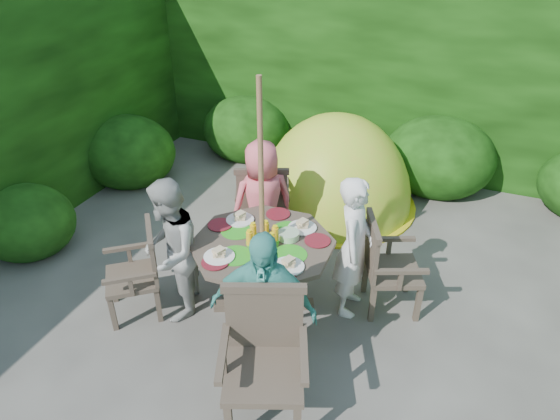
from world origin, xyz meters
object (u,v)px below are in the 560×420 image
at_px(child_back, 263,203).
at_px(patio_table, 263,253).
at_px(child_front, 263,311).
at_px(garden_chair_right, 385,265).
at_px(garden_chair_left, 139,271).
at_px(parasol_pole, 262,207).
at_px(dome_tent, 333,203).
at_px(garden_chair_front, 264,356).
at_px(garden_chair_back, 263,203).
at_px(child_right, 354,247).
at_px(child_left, 171,251).

bearing_deg(child_back, patio_table, 72.49).
xyz_separation_m(patio_table, child_front, (0.32, -0.73, 0.06)).
bearing_deg(patio_table, garden_chair_right, 24.07).
height_order(garden_chair_left, child_back, child_back).
distance_m(parasol_pole, dome_tent, 2.39).
xyz_separation_m(patio_table, dome_tent, (0.03, 2.11, -0.63)).
distance_m(parasol_pole, garden_chair_front, 1.23).
distance_m(parasol_pole, garden_chair_back, 1.25).
distance_m(child_back, dome_tent, 1.58).
bearing_deg(garden_chair_right, garden_chair_back, 46.48).
bearing_deg(child_back, child_right, 117.18).
distance_m(child_back, child_front, 1.60).
relative_size(patio_table, child_back, 1.27).
bearing_deg(dome_tent, parasol_pole, -74.61).
bearing_deg(child_right, dome_tent, 16.33).
xyz_separation_m(patio_table, child_left, (-0.73, -0.33, 0.04)).
relative_size(child_back, child_front, 0.97).
bearing_deg(child_right, garden_chair_back, 55.25).
height_order(garden_chair_right, child_back, child_back).
relative_size(patio_table, parasol_pole, 0.77).
xyz_separation_m(child_right, dome_tent, (-0.70, 1.79, -0.68)).
bearing_deg(child_front, garden_chair_right, 49.01).
bearing_deg(garden_chair_back, garden_chair_left, 45.41).
bearing_deg(garden_chair_back, child_back, 91.48).
distance_m(child_left, child_back, 1.13).
distance_m(patio_table, child_right, 0.80).
height_order(garden_chair_left, garden_chair_front, garden_chair_front).
bearing_deg(child_front, child_back, 102.95).
distance_m(child_front, dome_tent, 2.94).
height_order(garden_chair_back, child_left, child_left).
height_order(parasol_pole, child_left, parasol_pole).
relative_size(garden_chair_left, child_right, 0.62).
height_order(patio_table, child_left, child_left).
relative_size(garden_chair_right, dome_tent, 0.37).
xyz_separation_m(parasol_pole, garden_chair_back, (-0.45, 1.00, -0.59)).
bearing_deg(child_left, garden_chair_back, 145.19).
bearing_deg(child_left, child_back, 136.26).
height_order(garden_chair_right, child_front, child_front).
distance_m(garden_chair_back, dome_tent, 1.32).
xyz_separation_m(garden_chair_left, child_back, (0.69, 1.16, 0.22)).
relative_size(patio_table, dome_tent, 0.71).
bearing_deg(garden_chair_back, patio_table, 91.47).
xyz_separation_m(garden_chair_left, child_left, (0.29, 0.11, 0.22)).
bearing_deg(child_front, garden_chair_left, 156.48).
bearing_deg(child_back, garden_chair_left, 17.39).
bearing_deg(child_front, garden_chair_front, -76.28).
xyz_separation_m(patio_table, garden_chair_back, (-0.45, 1.00, -0.12)).
bearing_deg(child_left, patio_table, 91.33).
relative_size(garden_chair_front, dome_tent, 0.42).
xyz_separation_m(patio_table, garden_chair_left, (-1.02, -0.44, -0.18)).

